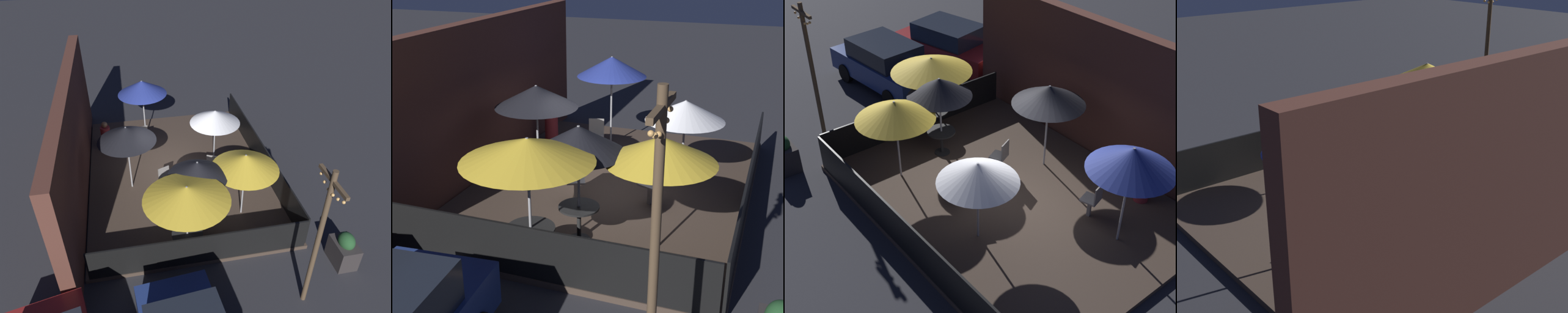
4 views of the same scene
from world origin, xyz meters
The scene contains 19 objects.
ground_plane centered at (0.00, 0.00, 0.00)m, with size 60.00×60.00×0.00m, color #2D2D33.
patio_deck centered at (0.00, 0.00, 0.06)m, with size 8.28×6.17×0.12m.
building_wall centered at (0.00, 3.31, 1.88)m, with size 9.88×0.36×3.76m.
fence_front centered at (0.00, -3.04, 0.59)m, with size 8.08×0.05×0.95m.
fence_side_left centered at (-4.09, 0.00, 0.59)m, with size 0.05×5.97×0.95m.
patio_umbrella_0 centered at (-2.62, -0.17, 2.13)m, with size 1.71×1.71×2.27m.
patio_umbrella_1 centered at (-3.68, 0.31, 2.25)m, with size 2.26×2.26×2.33m.
patio_umbrella_2 centered at (-0.47, 1.65, 2.21)m, with size 1.87×1.87×2.34m.
patio_umbrella_3 centered at (2.68, 0.90, 2.31)m, with size 1.87×1.87×2.46m.
patio_umbrella_4 centered at (0.64, -1.48, 1.89)m, with size 1.80×1.80×2.01m.
patio_umbrella_5 centered at (-2.43, -1.62, 2.06)m, with size 1.99×1.99×2.18m.
dining_table_0 centered at (-2.62, -0.17, 0.67)m, with size 0.77×0.77×0.70m.
dining_table_1 centered at (-3.68, 0.31, 0.68)m, with size 0.85×0.85×0.71m.
patio_chair_0 centered at (-0.95, 0.54, 0.61)m, with size 0.53×0.53×0.91m.
patio_chair_1 centered at (1.78, 1.02, 0.64)m, with size 0.49×0.49×0.95m.
patio_chair_2 centered at (-0.61, -1.09, 0.62)m, with size 0.53×0.53×0.92m.
patron_0 centered at (2.11, 2.45, 0.64)m, with size 0.51×0.51×1.17m.
planter_box centered at (-4.74, -3.80, 0.46)m, with size 0.80×0.56×1.04m.
light_post centered at (-5.64, -2.28, 2.23)m, with size 1.10×0.12×4.00m.
Camera 1 is at (-10.84, 1.51, 8.40)m, focal length 35.00 mm.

